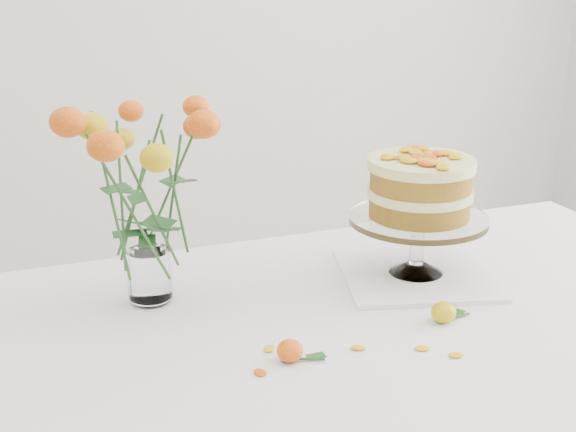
% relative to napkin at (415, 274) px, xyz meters
% --- Properties ---
extents(table, '(1.43, 0.93, 0.76)m').
position_rel_napkin_xyz_m(table, '(-0.12, -0.14, -0.09)').
color(table, tan).
rests_on(table, ground).
extents(napkin, '(0.36, 0.36, 0.01)m').
position_rel_napkin_xyz_m(napkin, '(0.00, 0.00, 0.00)').
color(napkin, white).
rests_on(napkin, table).
extents(cake_stand, '(0.28, 0.28, 0.25)m').
position_rel_napkin_xyz_m(cake_stand, '(0.00, 0.00, 0.17)').
color(cake_stand, white).
rests_on(cake_stand, napkin).
extents(rose_vase, '(0.27, 0.27, 0.41)m').
position_rel_napkin_xyz_m(rose_vase, '(-0.53, 0.07, 0.24)').
color(rose_vase, white).
rests_on(rose_vase, table).
extents(loose_rose_near, '(0.08, 0.05, 0.04)m').
position_rel_napkin_xyz_m(loose_rose_near, '(-0.06, -0.20, 0.01)').
color(loose_rose_near, yellow).
rests_on(loose_rose_near, table).
extents(loose_rose_far, '(0.08, 0.05, 0.04)m').
position_rel_napkin_xyz_m(loose_rose_far, '(-0.36, -0.24, 0.01)').
color(loose_rose_far, red).
rests_on(loose_rose_far, table).
extents(stray_petal_a, '(0.03, 0.02, 0.00)m').
position_rel_napkin_xyz_m(stray_petal_a, '(-0.24, -0.24, -0.00)').
color(stray_petal_a, '#F3AE0F').
rests_on(stray_petal_a, table).
extents(stray_petal_b, '(0.03, 0.02, 0.00)m').
position_rel_napkin_xyz_m(stray_petal_b, '(-0.14, -0.28, -0.00)').
color(stray_petal_b, '#F3AE0F').
rests_on(stray_petal_b, table).
extents(stray_petal_c, '(0.03, 0.02, 0.00)m').
position_rel_napkin_xyz_m(stray_petal_c, '(-0.10, -0.32, -0.00)').
color(stray_petal_c, '#F3AE0F').
rests_on(stray_petal_c, table).
extents(stray_petal_d, '(0.03, 0.02, 0.00)m').
position_rel_napkin_xyz_m(stray_petal_d, '(-0.38, -0.19, -0.00)').
color(stray_petal_d, '#F3AE0F').
rests_on(stray_petal_d, table).
extents(stray_petal_e, '(0.03, 0.02, 0.00)m').
position_rel_napkin_xyz_m(stray_petal_e, '(-0.42, -0.26, -0.00)').
color(stray_petal_e, '#F3AE0F').
rests_on(stray_petal_e, table).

